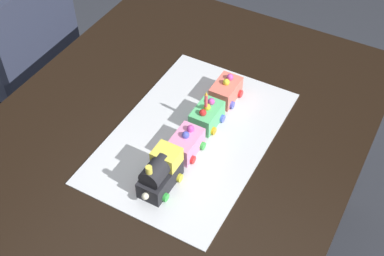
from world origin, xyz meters
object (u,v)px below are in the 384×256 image
cake_car_gondola_mint_green (207,116)px  dining_table (165,167)px  chair (26,65)px  cake_car_hopper_bubblegum (186,143)px  birthday_candle (206,99)px  cake_locomotive (160,172)px  cake_car_caboose_coral (226,91)px

cake_car_gondola_mint_green → dining_table: bearing=149.4°
dining_table → chair: size_ratio=1.63×
chair → cake_car_hopper_bubblegum: size_ratio=8.60×
chair → cake_car_hopper_bubblegum: chair is taller
chair → cake_car_hopper_bubblegum: (-0.29, -0.90, 0.30)m
dining_table → birthday_candle: (0.11, -0.07, 0.21)m
cake_locomotive → cake_car_caboose_coral: cake_locomotive is taller
dining_table → cake_car_gondola_mint_green: bearing=-30.6°
dining_table → cake_car_gondola_mint_green: 0.20m
cake_locomotive → cake_car_hopper_bubblegum: (0.13, -0.00, -0.02)m
cake_locomotive → cake_car_gondola_mint_green: size_ratio=1.40×
cake_car_hopper_bubblegum → birthday_candle: size_ratio=1.89×
cake_car_gondola_mint_green → cake_car_caboose_coral: 0.12m
cake_car_gondola_mint_green → chair: bearing=79.3°
cake_locomotive → cake_car_hopper_bubblegum: bearing=-0.0°
cake_car_hopper_bubblegum → birthday_candle: birthday_candle is taller
cake_car_caboose_coral → birthday_candle: size_ratio=1.89×
chair → birthday_candle: birthday_candle is taller
cake_car_hopper_bubblegum → cake_car_gondola_mint_green: 0.12m
dining_table → cake_locomotive: cake_locomotive is taller
chair → cake_car_hopper_bubblegum: 0.99m
birthday_candle → cake_locomotive: bearing=180.0°
birthday_candle → chair: bearing=78.8°
cake_car_caboose_coral → birthday_candle: bearing=180.0°
cake_car_gondola_mint_green → cake_car_caboose_coral: size_ratio=1.00×
cake_car_hopper_bubblegum → cake_car_caboose_coral: 0.24m
cake_car_hopper_bubblegum → cake_car_gondola_mint_green: size_ratio=1.00×
chair → cake_car_caboose_coral: 0.95m
cake_car_gondola_mint_green → cake_car_caboose_coral: same height
dining_table → birthday_candle: 0.25m
chair → cake_locomotive: (-0.42, -0.90, 0.32)m
cake_car_gondola_mint_green → cake_car_caboose_coral: (0.12, 0.00, -0.00)m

